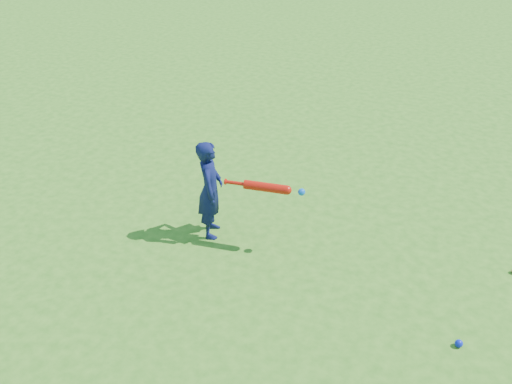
% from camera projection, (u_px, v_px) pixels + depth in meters
% --- Properties ---
extents(ground, '(80.00, 80.00, 0.00)m').
position_uv_depth(ground, '(241.00, 208.00, 6.71)').
color(ground, '#35761C').
rests_on(ground, ground).
extents(child, '(0.39, 0.47, 1.11)m').
position_uv_depth(child, '(210.00, 190.00, 5.99)').
color(child, '#0E1444').
rests_on(child, ground).
extents(ground_ball_blue, '(0.07, 0.07, 0.07)m').
position_uv_depth(ground_ball_blue, '(459.00, 343.00, 4.83)').
color(ground_ball_blue, '#0B1CCA').
rests_on(ground_ball_blue, ground).
extents(bat_swing, '(0.83, 0.18, 0.10)m').
position_uv_depth(bat_swing, '(269.00, 188.00, 5.72)').
color(bat_swing, red).
rests_on(bat_swing, ground).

